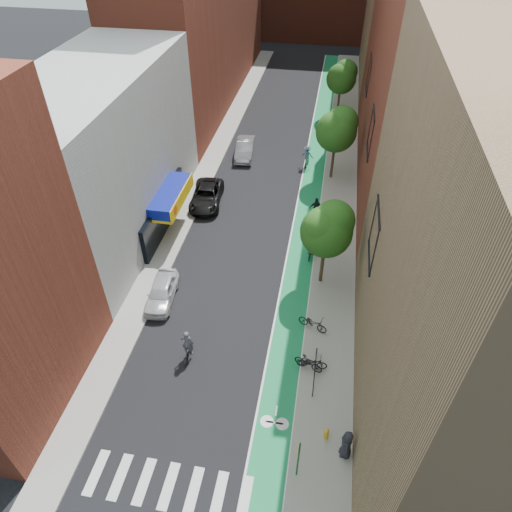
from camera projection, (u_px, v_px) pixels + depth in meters
The scene contains 24 objects.
ground at pixel (205, 394), 24.93m from camera, with size 160.00×160.00×0.00m, color black.
bike_lane at pixel (315, 166), 43.81m from camera, with size 2.00×68.00×0.01m, color #14753B.
sidewalk_left at pixel (214, 157), 45.09m from camera, with size 2.00×68.00×0.15m, color gray.
sidewalk_right at pixel (341, 168), 43.44m from camera, with size 3.00×68.00×0.15m, color gray.
building_left_white at pixel (101, 156), 32.92m from camera, with size 8.00×20.00×12.00m, color silver.
building_right_near_tan at pixel (481, 276), 18.97m from camera, with size 8.00×20.00×18.00m, color #8C6B4C.
building_right_mid_red at pixel (429, 50), 35.59m from camera, with size 8.00×28.00×22.00m, color maroon.
building_right_far_tan at pixel (403, 7), 54.81m from camera, with size 8.00×20.00×18.00m, color #8C6B4C.
tree_near at pixel (328, 228), 28.63m from camera, with size 3.40×3.36×6.42m.
tree_mid at pixel (337, 128), 38.93m from camera, with size 3.55×3.53×6.74m.
tree_far at pixel (342, 76), 49.64m from camera, with size 3.30×3.25×6.21m.
sign_pole at pixel (298, 458), 20.41m from camera, with size 0.13×0.71×3.00m.
parked_car_white at pixel (162, 292), 29.91m from camera, with size 1.67×4.14×1.41m, color silver.
parked_car_black at pixel (207, 196), 38.56m from camera, with size 2.42×5.25×1.46m, color black.
parked_car_silver at pixel (245, 149), 44.83m from camera, with size 1.66×4.75×1.56m, color gray.
cyclist_lead at pixel (188, 349), 26.31m from camera, with size 0.68×1.65×2.18m.
cyclist_lane_near at pixel (311, 246), 33.10m from camera, with size 0.97×1.63×2.20m.
cyclist_lane_mid at pixel (316, 213), 36.43m from camera, with size 1.12×1.73×2.21m.
cyclist_lane_far at pixel (307, 157), 43.11m from camera, with size 1.25×1.58×2.12m.
parked_bike_near at pixel (312, 362), 25.80m from camera, with size 0.60×1.73×0.91m, color black.
parked_bike_mid at pixel (308, 363), 25.71m from camera, with size 0.48×1.71×1.03m, color black.
parked_bike_far at pixel (313, 323), 27.96m from camera, with size 0.67×1.91×1.00m, color black.
pedestrian at pixel (347, 444), 21.66m from camera, with size 0.91×0.59×1.87m, color #222129.
fire_hydrant at pixel (326, 433), 22.66m from camera, with size 0.25×0.25×0.71m.
Camera 1 is at (5.20, -13.26, 22.00)m, focal length 32.00 mm.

